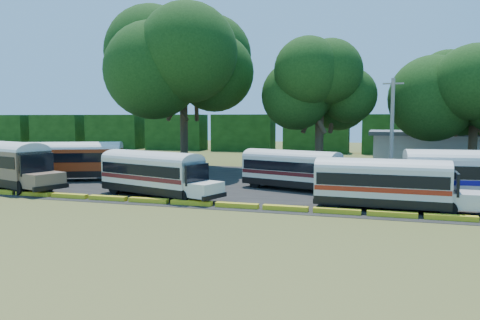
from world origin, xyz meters
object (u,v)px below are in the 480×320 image
(tree_west, at_px, (183,59))
(bus_beige, at_px, (3,161))
(bus_cream_west, at_px, (154,171))
(bus_white_red, at_px, (385,181))
(bus_red, at_px, (75,158))

(tree_west, bearing_deg, bus_beige, -117.72)
(bus_cream_west, height_order, tree_west, tree_west)
(bus_white_red, bearing_deg, bus_red, 169.16)
(bus_white_red, bearing_deg, bus_beige, -178.79)
(bus_beige, height_order, bus_white_red, bus_beige)
(bus_beige, distance_m, bus_cream_west, 12.93)
(bus_beige, relative_size, bus_white_red, 1.22)
(bus_white_red, height_order, tree_west, tree_west)
(bus_cream_west, bearing_deg, bus_white_red, 16.61)
(bus_cream_west, bearing_deg, bus_red, 170.49)
(bus_beige, xyz_separation_m, tree_west, (8.30, 15.80, 9.36))
(tree_west, bearing_deg, bus_cream_west, -73.70)
(bus_beige, xyz_separation_m, bus_cream_west, (12.93, -0.03, -0.32))
(bus_red, relative_size, tree_west, 0.65)
(bus_red, xyz_separation_m, tree_west, (5.79, 10.31, 9.52))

